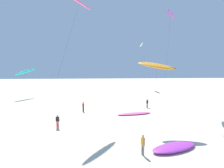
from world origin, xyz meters
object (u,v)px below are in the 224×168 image
grounded_kite_0 (174,147)px  flying_kite_4 (156,66)px  grounded_kite_1 (134,114)px  person_near_right (147,103)px  flying_kite_0 (79,3)px  person_far_watcher (143,144)px  flying_kite_2 (26,72)px  flying_kite_1 (171,14)px  flying_kite_3 (141,45)px  person_near_left (83,106)px  person_mid_field (58,121)px

grounded_kite_0 → flying_kite_4: bearing=85.4°
grounded_kite_1 → person_near_right: (3.58, 4.83, 0.77)m
flying_kite_0 → grounded_kite_0: bearing=-51.9°
person_far_watcher → flying_kite_4: bearing=63.1°
flying_kite_0 → flying_kite_4: (9.26, -4.85, -8.66)m
flying_kite_2 → flying_kite_1: bearing=-28.9°
flying_kite_3 → grounded_kite_1: (-11.88, -39.58, -16.25)m
flying_kite_1 → grounded_kite_0: 24.96m
flying_kite_0 → grounded_kite_0: (8.75, -11.16, -15.96)m
person_near_left → person_mid_field: person_near_left is taller
grounded_kite_0 → grounded_kite_1: grounded_kite_0 is taller
flying_kite_1 → grounded_kite_1: flying_kite_1 is taller
person_mid_field → person_near_left: bearing=72.4°
flying_kite_0 → person_far_watcher: bearing=-64.5°
flying_kite_0 → person_near_right: 20.46m
flying_kite_0 → flying_kite_3: flying_kite_3 is taller
flying_kite_3 → grounded_kite_1: 44.40m
flying_kite_4 → person_mid_field: (-11.81, 1.06, -6.61)m
flying_kite_0 → flying_kite_2: flying_kite_0 is taller
flying_kite_4 → person_far_watcher: size_ratio=4.85×
flying_kite_1 → flying_kite_3: 35.73m
grounded_kite_0 → flying_kite_1: bearing=68.1°
flying_kite_1 → person_far_watcher: bearing=-119.1°
flying_kite_1 → grounded_kite_1: (-7.43, -4.13, -16.75)m
flying_kite_2 → grounded_kite_1: bearing=-42.2°
flying_kite_0 → person_near_left: bearing=88.0°
grounded_kite_0 → flying_kite_3: bearing=77.8°
flying_kite_0 → person_mid_field: bearing=-123.8°
grounded_kite_1 → flying_kite_1: bearing=29.0°
flying_kite_1 → flying_kite_4: (-6.42, -10.92, -9.38)m
flying_kite_4 → grounded_kite_1: size_ratio=1.44×
grounded_kite_1 → flying_kite_4: bearing=-81.6°
flying_kite_4 → flying_kite_3: bearing=76.8°
flying_kite_2 → grounded_kite_0: bearing=-55.2°
flying_kite_1 → flying_kite_0: bearing=-158.9°
person_near_left → grounded_kite_1: bearing=-19.2°
flying_kite_1 → flying_kite_3: bearing=82.9°
grounded_kite_1 → flying_kite_2: bearing=137.8°
person_mid_field → person_far_watcher: (8.22, -8.13, 0.04)m
flying_kite_1 → person_near_right: (-3.85, 0.70, -15.98)m
person_near_right → flying_kite_3: bearing=76.6°
person_far_watcher → grounded_kite_0: bearing=14.0°
flying_kite_1 → person_mid_field: 26.18m
person_near_left → person_mid_field: 8.96m
grounded_kite_1 → grounded_kite_0: bearing=-87.8°
flying_kite_3 → person_mid_field: bearing=-116.6°
flying_kite_1 → person_near_left: 22.31m
flying_kite_3 → flying_kite_4: flying_kite_3 is taller
flying_kite_0 → flying_kite_2: bearing=123.1°
flying_kite_2 → person_near_left: size_ratio=7.48×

